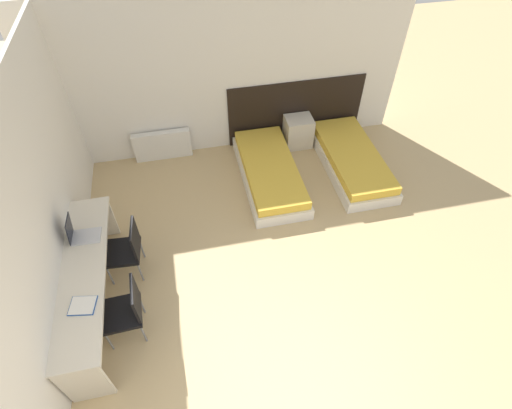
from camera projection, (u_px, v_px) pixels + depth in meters
ground_plane at (306, 409)px, 4.23m from camera, size 20.00×20.00×0.00m
wall_back at (228, 76)px, 6.33m from camera, size 5.89×0.05×2.70m
wall_left at (43, 205)px, 4.42m from camera, size 0.05×5.59×2.70m
headboard_panel at (296, 111)px, 7.04m from camera, size 2.42×0.03×1.14m
bed_near_window at (270, 172)px, 6.54m from camera, size 0.89×2.01×0.34m
bed_near_door at (352, 160)px, 6.75m from camera, size 0.89×2.01×0.34m
nightstand at (298, 132)px, 7.10m from camera, size 0.47×0.39×0.55m
radiator at (163, 145)px, 6.86m from camera, size 0.97×0.12×0.52m
desk at (87, 278)px, 4.65m from camera, size 0.50×2.33×0.74m
chair_near_laptop at (127, 248)px, 5.09m from camera, size 0.47×0.47×0.86m
chair_near_notebook at (126, 309)px, 4.51m from camera, size 0.46×0.46×0.86m
laptop at (80, 234)px, 4.82m from camera, size 0.35×0.26×0.35m
open_notebook at (83, 306)px, 4.24m from camera, size 0.31×0.27×0.02m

